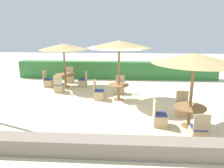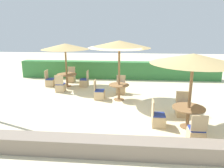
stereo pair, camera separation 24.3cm
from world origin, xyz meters
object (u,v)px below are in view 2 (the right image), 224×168
patio_chair_center_north (121,89)px  patio_chair_back_left_north (71,78)px  patio_chair_center_west (99,94)px  parasol_front_right (193,59)px  patio_chair_back_left_south (61,87)px  patio_chair_front_right_north (182,109)px  parasol_back_left (65,47)px  round_table_back_left (67,77)px  patio_chair_front_right_west (158,119)px  parasol_center (119,44)px  patio_chair_back_left_east (84,82)px  patio_chair_front_right_south (196,134)px  round_table_front_right (188,112)px  patio_chair_back_left_west (50,82)px  round_table_center (119,88)px

patio_chair_center_north → patio_chair_back_left_north: bearing=-34.4°
patio_chair_center_west → parasol_front_right: bearing=51.9°
patio_chair_back_left_north → patio_chair_back_left_south: size_ratio=1.00×
patio_chair_front_right_north → patio_chair_back_left_north: same height
patio_chair_back_left_north → parasol_back_left: bearing=93.0°
patio_chair_front_right_north → round_table_back_left: size_ratio=0.82×
patio_chair_center_west → patio_chair_front_right_west: size_ratio=1.00×
parasol_center → patio_chair_back_left_east: parasol_center is taller
patio_chair_back_left_east → patio_chair_back_left_north: same height
parasol_center → patio_chair_center_north: size_ratio=3.01×
patio_chair_back_left_east → patio_chair_front_right_west: bearing=-143.5°
patio_chair_center_north → patio_chair_front_right_south: 5.32m
patio_chair_front_right_west → patio_chair_back_left_east: (-3.63, 4.91, 0.00)m
round_table_front_right → parasol_center: bearing=133.0°
parasol_center → patio_chair_center_west: size_ratio=3.01×
patio_chair_front_right_south → patio_chair_back_left_north: (-5.71, 6.91, 0.00)m
patio_chair_back_left_north → round_table_front_right: bearing=134.1°
patio_chair_center_north → patio_chair_back_left_west: size_ratio=1.00×
patio_chair_back_left_east → patio_chair_back_left_north: bearing=47.0°
parasol_back_left → patio_chair_back_left_south: size_ratio=2.85×
patio_chair_center_west → round_table_back_left: (-2.19, 2.13, 0.32)m
parasol_center → parasol_back_left: 3.81m
patio_chair_front_right_south → round_table_back_left: 8.14m
patio_chair_front_right_west → patio_chair_back_left_east: bearing=-143.5°
round_table_center → parasol_front_right: (2.51, -2.69, 1.80)m
patio_chair_back_left_east → patio_chair_back_left_south: (-1.04, -1.15, 0.00)m
parasol_front_right → patio_chair_back_left_north: (-5.70, 5.89, -2.09)m
parasol_center → patio_chair_back_left_east: 3.84m
patio_chair_center_north → patio_chair_back_left_west: 4.30m
patio_chair_front_right_north → patio_chair_back_left_south: size_ratio=1.00×
patio_chair_front_right_north → parasol_center: bearing=-33.5°
patio_chair_center_west → patio_chair_front_right_north: (3.49, -1.70, 0.00)m
patio_chair_front_right_south → patio_chair_front_right_north: size_ratio=1.00×
patio_chair_center_west → parasol_front_right: (3.46, -2.71, 2.09)m
round_table_center → patio_chair_front_right_west: (1.51, -2.71, -0.30)m
patio_chair_back_left_south → patio_chair_back_left_west: (-0.96, 1.04, 0.00)m
parasol_front_right → patio_chair_back_left_west: parasol_front_right is taller
round_table_front_right → patio_chair_back_left_west: 8.19m
patio_chair_front_right_south → patio_chair_front_right_north: 2.02m
round_table_center → parasol_back_left: parasol_back_left is taller
parasol_front_right → patio_chair_back_left_east: size_ratio=2.96×
parasol_center → round_table_center: size_ratio=2.98×
patio_chair_center_west → patio_chair_front_right_west: (2.45, -2.72, 0.00)m
patio_chair_center_west → patio_chair_center_north: same height
patio_chair_front_right_south → patio_chair_front_right_west: (-1.01, 1.00, 0.00)m
patio_chair_back_left_south → round_table_front_right: bearing=-33.4°
patio_chair_center_west → parasol_back_left: bearing=-134.2°
round_table_center → patio_chair_front_right_west: size_ratio=1.01×
patio_chair_center_west → parasol_back_left: 3.66m
round_table_front_right → patio_chair_front_right_north: patio_chair_front_right_north is taller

